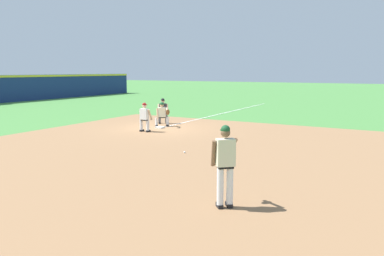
{
  "coord_description": "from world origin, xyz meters",
  "views": [
    {
      "loc": [
        -16.22,
        -11.07,
        3.02
      ],
      "look_at": [
        -6.25,
        -5.47,
        1.26
      ],
      "focal_mm": 35.0,
      "sensor_mm": 36.0,
      "label": 1
    }
  ],
  "objects_px": {
    "baserunner": "(145,116)",
    "pitcher": "(225,161)",
    "baseball": "(185,152)",
    "umpire": "(163,110)",
    "first_baseman": "(162,113)",
    "first_base_bag": "(160,127)"
  },
  "relations": [
    {
      "from": "first_baseman",
      "to": "baseball",
      "type": "bearing_deg",
      "value": -139.29
    },
    {
      "from": "first_baseman",
      "to": "baserunner",
      "type": "distance_m",
      "value": 1.92
    },
    {
      "from": "baseball",
      "to": "first_baseman",
      "type": "bearing_deg",
      "value": 40.71
    },
    {
      "from": "first_base_bag",
      "to": "umpire",
      "type": "height_order",
      "value": "umpire"
    },
    {
      "from": "pitcher",
      "to": "first_baseman",
      "type": "xyz_separation_m",
      "value": [
        9.47,
        8.02,
        -0.33
      ]
    },
    {
      "from": "baseball",
      "to": "pitcher",
      "type": "relative_size",
      "value": 0.04
    },
    {
      "from": "baserunner",
      "to": "pitcher",
      "type": "bearing_deg",
      "value": -134.1
    },
    {
      "from": "first_base_bag",
      "to": "baseball",
      "type": "height_order",
      "value": "first_base_bag"
    },
    {
      "from": "baseball",
      "to": "umpire",
      "type": "xyz_separation_m",
      "value": [
        6.12,
        5.04,
        0.76
      ]
    },
    {
      "from": "pitcher",
      "to": "baseball",
      "type": "bearing_deg",
      "value": 39.74
    },
    {
      "from": "first_baseman",
      "to": "umpire",
      "type": "height_order",
      "value": "umpire"
    },
    {
      "from": "first_baseman",
      "to": "umpire",
      "type": "bearing_deg",
      "value": 32.22
    },
    {
      "from": "first_base_bag",
      "to": "umpire",
      "type": "xyz_separation_m",
      "value": [
        1.55,
        0.84,
        0.75
      ]
    },
    {
      "from": "baserunner",
      "to": "umpire",
      "type": "xyz_separation_m",
      "value": [
        2.88,
        0.83,
        0.0
      ]
    },
    {
      "from": "first_base_bag",
      "to": "first_baseman",
      "type": "height_order",
      "value": "first_baseman"
    },
    {
      "from": "first_baseman",
      "to": "pitcher",
      "type": "bearing_deg",
      "value": -139.73
    },
    {
      "from": "first_base_bag",
      "to": "pitcher",
      "type": "relative_size",
      "value": 0.2
    },
    {
      "from": "baseball",
      "to": "baserunner",
      "type": "height_order",
      "value": "baserunner"
    },
    {
      "from": "first_baseman",
      "to": "baserunner",
      "type": "relative_size",
      "value": 0.92
    },
    {
      "from": "first_baseman",
      "to": "baserunner",
      "type": "xyz_separation_m",
      "value": [
        -1.9,
        -0.22,
        0.06
      ]
    },
    {
      "from": "umpire",
      "to": "first_baseman",
      "type": "bearing_deg",
      "value": -147.78
    },
    {
      "from": "first_baseman",
      "to": "umpire",
      "type": "distance_m",
      "value": 1.16
    }
  ]
}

